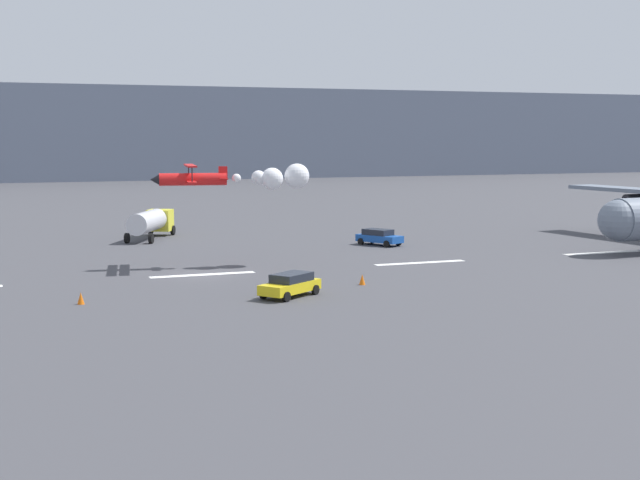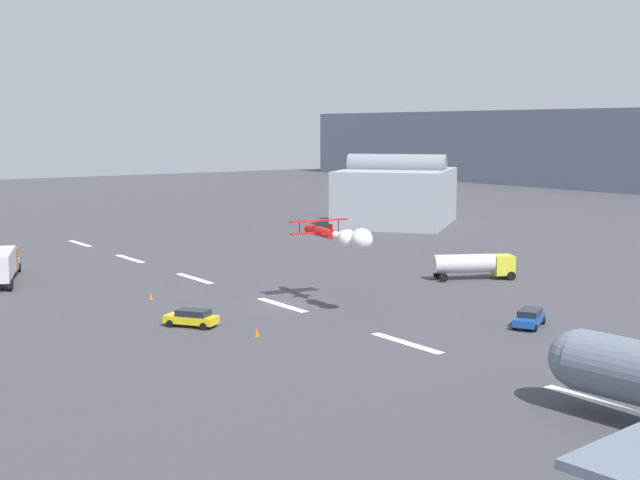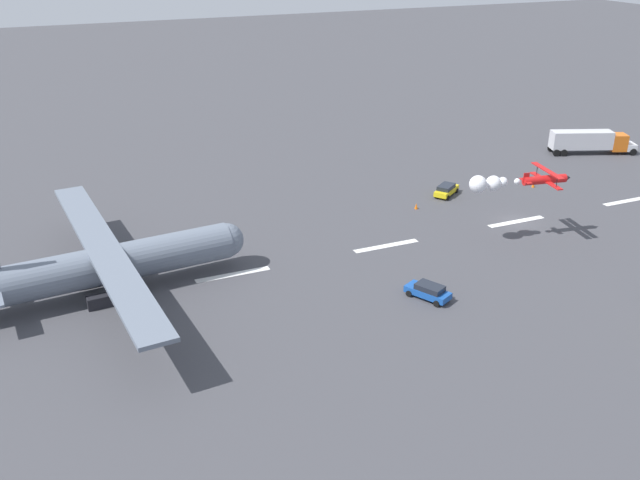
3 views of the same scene
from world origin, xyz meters
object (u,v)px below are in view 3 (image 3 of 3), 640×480
at_px(stunt_biplane_red, 505,182).
at_px(traffic_cone_far, 416,206).
at_px(cargo_transport_plane, 116,261).
at_px(traffic_cone_near, 533,185).
at_px(followme_car_yellow, 446,190).
at_px(airport_staff_sedan, 428,291).
at_px(semi_truck_orange, 590,141).

xyz_separation_m(stunt_biplane_red, traffic_cone_far, (4.06, -12.02, -6.67)).
bearing_deg(cargo_transport_plane, stunt_biplane_red, 173.98).
height_order(traffic_cone_near, traffic_cone_far, same).
relative_size(cargo_transport_plane, traffic_cone_far, 50.73).
bearing_deg(followme_car_yellow, airport_staff_sedan, 54.05).
xyz_separation_m(semi_truck_orange, traffic_cone_far, (37.60, 9.93, -1.74)).
height_order(followme_car_yellow, airport_staff_sedan, same).
distance_m(airport_staff_sedan, traffic_cone_near, 37.05).
bearing_deg(stunt_biplane_red, traffic_cone_near, -140.11).
height_order(followme_car_yellow, traffic_cone_near, followme_car_yellow).
bearing_deg(semi_truck_orange, cargo_transport_plane, 12.92).
height_order(semi_truck_orange, airport_staff_sedan, semi_truck_orange).
bearing_deg(stunt_biplane_red, airport_staff_sedan, 30.79).
bearing_deg(traffic_cone_near, traffic_cone_far, 1.88).
height_order(stunt_biplane_red, followme_car_yellow, stunt_biplane_red).
height_order(semi_truck_orange, followme_car_yellow, semi_truck_orange).
bearing_deg(traffic_cone_near, semi_truck_orange, -153.18).
relative_size(stunt_biplane_red, semi_truck_orange, 0.92).
height_order(followme_car_yellow, traffic_cone_far, followme_car_yellow).
xyz_separation_m(cargo_transport_plane, followme_car_yellow, (-44.79, -10.26, -2.48)).
bearing_deg(stunt_biplane_red, semi_truck_orange, -146.79).
bearing_deg(cargo_transport_plane, followme_car_yellow, -167.10).
height_order(cargo_transport_plane, stunt_biplane_red, cargo_transport_plane).
relative_size(stunt_biplane_red, followme_car_yellow, 2.61).
relative_size(followme_car_yellow, traffic_cone_far, 6.40).
bearing_deg(traffic_cone_near, airport_staff_sedan, 35.62).
distance_m(cargo_transport_plane, followme_car_yellow, 46.02).
distance_m(followme_car_yellow, traffic_cone_far, 6.83).
relative_size(airport_staff_sedan, traffic_cone_near, 6.38).
xyz_separation_m(stunt_biplane_red, traffic_cone_near, (-15.14, -12.65, -6.67)).
height_order(cargo_transport_plane, airport_staff_sedan, cargo_transport_plane).
bearing_deg(airport_staff_sedan, cargo_transport_plane, -25.91).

